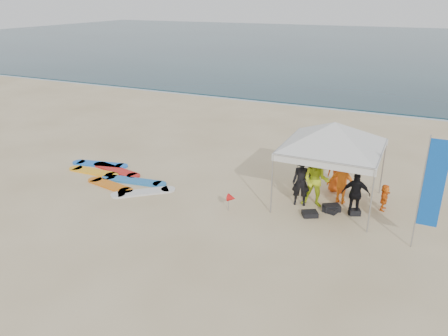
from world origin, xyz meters
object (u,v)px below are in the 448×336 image
Objects in this scene: person_seated at (384,197)px; person_yellow at (316,181)px; feather_flag at (432,185)px; marker_pennant at (232,198)px; person_black_b at (356,194)px; canopy_tent at (335,122)px; person_orange_a at (343,180)px; surfboard_spread at (116,177)px; person_black_a at (301,182)px; person_orange_b at (338,171)px.

person_yellow is at bearing 109.91° from person_seated.
marker_pennant is at bearing -178.65° from feather_flag.
canopy_tent is (-1.01, 0.60, 2.18)m from person_black_b.
person_seated is (2.25, 0.70, -0.48)m from person_yellow.
person_orange_a reaches higher than surfboard_spread.
marker_pennant is at bearing -151.40° from person_yellow.
person_black_a is 1.83× the size of person_seated.
person_black_a reaches higher than surfboard_spread.
person_seated is (1.77, -0.83, -0.35)m from person_orange_b.
person_orange_a is (1.27, 0.78, 0.00)m from person_black_a.
person_orange_b is (0.48, 1.53, -0.13)m from person_yellow.
person_orange_b is 4.46m from feather_flag.
surfboard_spread is at bearing 172.49° from person_black_a.
person_black_a reaches higher than person_seated.
person_yellow reaches higher than surfboard_spread.
person_black_b is at bearing 21.11° from marker_pennant.
person_orange_a is 0.50× the size of feather_flag.
feather_flag reaches higher than person_orange_b.
person_black_a is at bearing -172.39° from person_yellow.
person_orange_b is at bearing 135.54° from feather_flag.
person_black_a is 0.49× the size of feather_flag.
feather_flag is at bearing -27.29° from person_yellow.
person_seated is at bearing 3.14° from person_black_a.
marker_pennant is (-2.84, -2.08, -2.47)m from canopy_tent.
person_orange_b is 2.56× the size of marker_pennant.
canopy_tent reaches higher than person_orange_b.
marker_pennant is (-3.25, -2.29, -0.36)m from person_orange_a.
person_black_b is 1.23m from person_seated.
person_black_a reaches higher than person_black_b.
surfboard_spread is at bearing 101.30° from person_seated.
surfboard_spread is at bearing 172.32° from marker_pennant.
canopy_tent is 8.94m from surfboard_spread.
person_orange_a is at bearing 35.14° from marker_pennant.
person_black_a is at bearing 109.04° from person_seated.
person_orange_a is 2.69× the size of marker_pennant.
feather_flag is at bearing -2.99° from surfboard_spread.
person_black_a is 1.05× the size of person_orange_b.
person_seated is 0.21× the size of canopy_tent.
person_seated is 0.18× the size of surfboard_spread.
person_orange_a is at bearing 93.56° from person_seated.
person_seated is at bearing 120.61° from feather_flag.
person_seated is 5.24m from marker_pennant.
person_orange_a reaches higher than person_orange_b.
person_seated is at bearing 12.68° from person_yellow.
person_orange_b is at bearing 85.12° from canopy_tent.
surfboard_spread is at bearing -178.45° from person_yellow.
person_yellow reaches higher than person_orange_b.
person_yellow is 0.55× the size of feather_flag.
surfboard_spread is (-11.49, 0.60, -2.00)m from feather_flag.
canopy_tent is 0.84× the size of surfboard_spread.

